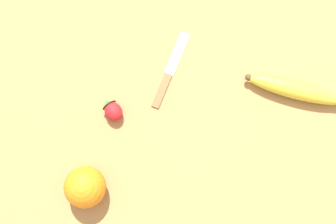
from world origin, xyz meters
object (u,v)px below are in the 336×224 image
(banana, at_px, (296,90))
(strawberry, at_px, (113,110))
(orange, at_px, (85,187))
(paring_knife, at_px, (169,72))

(banana, xyz_separation_m, strawberry, (0.22, -0.33, -0.00))
(orange, distance_m, strawberry, 0.17)
(strawberry, bearing_deg, banana, -118.27)
(orange, bearing_deg, banana, 142.19)
(banana, bearing_deg, orange, -139.41)
(banana, relative_size, strawberry, 3.74)
(strawberry, bearing_deg, paring_knife, -88.22)
(strawberry, relative_size, paring_knife, 0.32)
(banana, relative_size, orange, 2.68)
(banana, xyz_separation_m, orange, (0.38, -0.30, 0.02))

